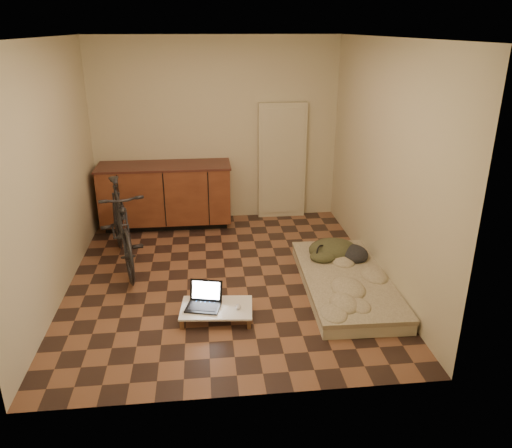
{
  "coord_description": "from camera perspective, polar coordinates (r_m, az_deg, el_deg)",
  "views": [
    {
      "loc": [
        -0.21,
        -5.13,
        2.7
      ],
      "look_at": [
        0.38,
        0.25,
        0.55
      ],
      "focal_mm": 35.0,
      "sensor_mm": 36.0,
      "label": 1
    }
  ],
  "objects": [
    {
      "name": "appliance_panel",
      "position": [
        7.4,
        2.98,
        7.18
      ],
      "size": [
        0.7,
        0.1,
        1.7
      ],
      "primitive_type": "cube",
      "color": "beige",
      "rests_on": "ground"
    },
    {
      "name": "bicycle",
      "position": [
        6.09,
        -15.2,
        0.32
      ],
      "size": [
        0.94,
        1.81,
        1.13
      ],
      "primitive_type": "imported",
      "rotation": [
        0.0,
        0.0,
        0.26
      ],
      "color": "black",
      "rests_on": "ground"
    },
    {
      "name": "futon",
      "position": [
        5.6,
        10.21,
        -6.56
      ],
      "size": [
        0.97,
        1.93,
        0.16
      ],
      "rotation": [
        0.0,
        0.0,
        -0.03
      ],
      "color": "beige",
      "rests_on": "ground"
    },
    {
      "name": "lap_desk",
      "position": [
        5.02,
        -4.53,
        -9.58
      ],
      "size": [
        0.74,
        0.52,
        0.12
      ],
      "rotation": [
        0.0,
        0.0,
        -0.1
      ],
      "color": "brown",
      "rests_on": "ground"
    },
    {
      "name": "laptop",
      "position": [
        5.02,
        -5.94,
        -8.75
      ],
      "size": [
        0.39,
        0.37,
        0.23
      ],
      "rotation": [
        0.0,
        0.0,
        -0.25
      ],
      "color": "black",
      "rests_on": "lap_desk"
    },
    {
      "name": "mouse",
      "position": [
        4.97,
        -2.06,
        -9.42
      ],
      "size": [
        0.07,
        0.1,
        0.03
      ],
      "primitive_type": "ellipsoid",
      "rotation": [
        0.0,
        0.0,
        -0.17
      ],
      "color": "silver",
      "rests_on": "lap_desk"
    },
    {
      "name": "room_shell",
      "position": [
        5.32,
        -3.8,
        6.37
      ],
      "size": [
        3.5,
        4.0,
        2.6
      ],
      "color": "brown",
      "rests_on": "ground"
    },
    {
      "name": "headphones",
      "position": [
        5.88,
        7.45,
        -3.26
      ],
      "size": [
        0.3,
        0.3,
        0.15
      ],
      "primitive_type": null,
      "rotation": [
        0.0,
        0.0,
        0.81
      ],
      "color": "black",
      "rests_on": "futon"
    },
    {
      "name": "clothing_pile",
      "position": [
        5.99,
        9.42,
        -2.39
      ],
      "size": [
        0.63,
        0.53,
        0.25
      ],
      "primitive_type": null,
      "rotation": [
        0.0,
        0.0,
        -0.03
      ],
      "color": "#383B22",
      "rests_on": "futon"
    },
    {
      "name": "cabinets",
      "position": [
        7.21,
        -10.26,
        3.28
      ],
      "size": [
        1.84,
        0.62,
        0.91
      ],
      "color": "black",
      "rests_on": "ground"
    }
  ]
}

